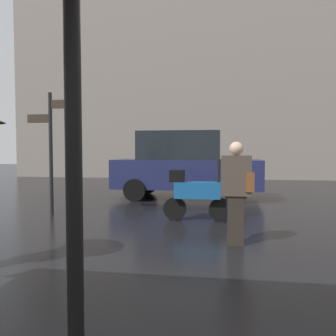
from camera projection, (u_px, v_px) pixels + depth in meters
pedestrian_with_bag at (237, 187)px, 5.14m from camera, size 0.47×0.24×1.52m
parked_scooter at (195, 193)px, 6.92m from camera, size 1.36×0.32×1.23m
parked_car_left at (185, 165)px, 10.17m from camera, size 4.19×1.83×1.93m
street_signpost at (51, 141)px, 7.53m from camera, size 1.08×0.08×2.63m
building_block at (204, 4)px, 17.55m from camera, size 19.44×2.09×17.38m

